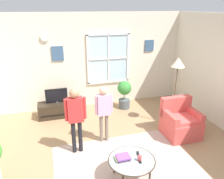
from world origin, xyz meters
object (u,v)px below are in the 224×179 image
object	(u,v)px
person_red_shirt	(76,113)
floor_lamp	(177,69)
book_stack	(123,158)
remote_near_books	(140,160)
tv_stand	(58,109)
potted_plant_by_window	(124,93)
coffee_table	(132,161)
cup	(140,158)
person_pink_shirt	(104,108)
television	(56,96)
armchair	(180,122)
remote_near_cup	(138,154)

from	to	relation	value
person_red_shirt	floor_lamp	world-z (taller)	floor_lamp
book_stack	remote_near_books	xyz separation A→B (m)	(0.26, -0.12, -0.03)
book_stack	tv_stand	bearing A→B (deg)	108.50
potted_plant_by_window	coffee_table	bearing A→B (deg)	-106.86
tv_stand	cup	world-z (taller)	cup
tv_stand	person_pink_shirt	bearing A→B (deg)	-59.02
television	book_stack	bearing A→B (deg)	-71.48
person_pink_shirt	potted_plant_by_window	bearing A→B (deg)	56.56
armchair	remote_near_books	bearing A→B (deg)	-143.00
person_red_shirt	coffee_table	bearing A→B (deg)	-54.02
remote_near_cup	floor_lamp	size ratio (longest dim) A/B	0.08
tv_stand	person_pink_shirt	xyz separation A→B (m)	(0.93, -1.54, 0.62)
remote_near_cup	person_red_shirt	distance (m)	1.44
person_pink_shirt	floor_lamp	xyz separation A→B (m)	(1.89, 0.26, 0.64)
person_red_shirt	floor_lamp	xyz separation A→B (m)	(2.52, 0.49, 0.58)
person_red_shirt	person_pink_shirt	size ratio (longest dim) A/B	1.08
television	person_pink_shirt	xyz separation A→B (m)	(0.93, -1.54, 0.21)
coffee_table	remote_near_books	bearing A→B (deg)	-29.61
cup	remote_near_cup	xyz separation A→B (m)	(0.04, 0.16, -0.04)
television	book_stack	world-z (taller)	television
book_stack	remote_near_books	distance (m)	0.29
tv_stand	remote_near_books	world-z (taller)	remote_near_books
floor_lamp	armchair	bearing A→B (deg)	-102.04
person_red_shirt	floor_lamp	distance (m)	2.63
cup	potted_plant_by_window	distance (m)	3.00
remote_near_books	person_pink_shirt	distance (m)	1.46
remote_near_books	person_red_shirt	size ratio (longest dim) A/B	0.10
tv_stand	remote_near_books	distance (m)	3.17
cup	remote_near_books	size ratio (longest dim) A/B	0.68
floor_lamp	television	bearing A→B (deg)	155.56
remote_near_cup	potted_plant_by_window	bearing A→B (deg)	75.64
tv_stand	remote_near_cup	distance (m)	3.03
armchair	potted_plant_by_window	bearing A→B (deg)	113.28
book_stack	potted_plant_by_window	xyz separation A→B (m)	(1.00, 2.79, 0.03)
remote_near_books	potted_plant_by_window	world-z (taller)	potted_plant_by_window
potted_plant_by_window	tv_stand	bearing A→B (deg)	179.70
remote_near_cup	remote_near_books	bearing A→B (deg)	-101.86
tv_stand	person_red_shirt	xyz separation A→B (m)	(0.29, -1.77, 0.69)
coffee_table	person_red_shirt	xyz separation A→B (m)	(-0.78, 1.08, 0.49)
armchair	person_pink_shirt	xyz separation A→B (m)	(-1.78, 0.25, 0.49)
tv_stand	potted_plant_by_window	world-z (taller)	potted_plant_by_window
television	remote_near_cup	distance (m)	3.02
tv_stand	remote_near_cup	world-z (taller)	remote_near_cup
cup	floor_lamp	bearing A→B (deg)	45.25
tv_stand	person_red_shirt	world-z (taller)	person_red_shirt
floor_lamp	person_red_shirt	bearing A→B (deg)	-168.96
tv_stand	television	distance (m)	0.41
floor_lamp	person_pink_shirt	bearing A→B (deg)	-172.11
floor_lamp	book_stack	bearing A→B (deg)	-140.94
armchair	floor_lamp	size ratio (longest dim) A/B	0.50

